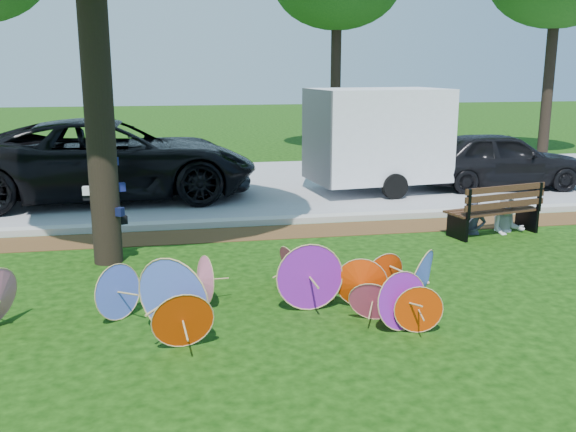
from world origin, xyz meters
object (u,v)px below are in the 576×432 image
dark_pickup (499,160)px  person_right (509,197)px  parasol_pile (270,288)px  person_left (474,198)px  cargo_trailer (378,135)px  black_van (110,159)px  park_bench (492,209)px

dark_pickup → person_right: (-2.05, -4.13, -0.05)m
parasol_pile → person_left: 5.39m
parasol_pile → cargo_trailer: (3.85, 7.53, 1.01)m
parasol_pile → dark_pickup: 10.21m
parasol_pile → person_left: size_ratio=4.34×
person_left → cargo_trailer: bearing=119.6°
parasol_pile → person_right: person_right is taller
parasol_pile → person_right: size_ratio=4.40×
parasol_pile → dark_pickup: dark_pickup is taller
person_left → person_right: 0.70m
dark_pickup → person_right: 4.61m
parasol_pile → person_right: (4.97, 3.28, 0.28)m
parasol_pile → person_right: bearing=33.4°
black_van → person_left: 8.09m
park_bench → dark_pickup: bearing=47.3°
cargo_trailer → person_right: cargo_trailer is taller
parasol_pile → person_right: 5.96m
park_bench → person_left: (-0.35, 0.05, 0.20)m
parasol_pile → dark_pickup: bearing=46.5°
person_left → parasol_pile: bearing=-118.4°
cargo_trailer → person_right: 4.45m
person_right → person_left: bearing=-165.6°
park_bench → cargo_trailer: bearing=87.2°
parasol_pile → person_left: bearing=37.5°
dark_pickup → cargo_trailer: bearing=92.5°
dark_pickup → person_right: dark_pickup is taller
dark_pickup → cargo_trailer: cargo_trailer is taller
black_van → parasol_pile: bearing=-164.8°
dark_pickup → park_bench: size_ratio=2.33×
cargo_trailer → dark_pickup: bearing=-8.7°
cargo_trailer → person_left: size_ratio=2.32×
black_van → dark_pickup: 9.47m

